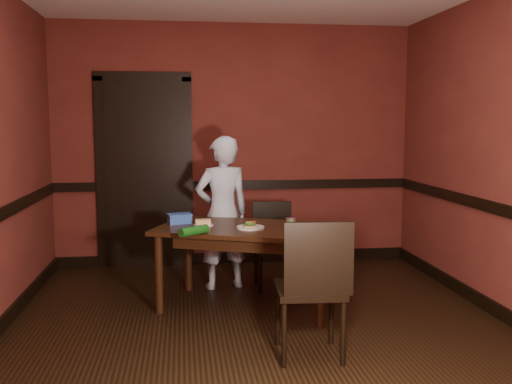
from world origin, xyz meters
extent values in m
cube|color=black|center=(0.00, 0.00, 0.00)|extent=(4.00, 4.50, 0.01)
cube|color=maroon|center=(0.00, 2.25, 1.35)|extent=(4.00, 0.02, 2.70)
cube|color=maroon|center=(0.00, -2.25, 1.35)|extent=(4.00, 0.02, 2.70)
cube|color=black|center=(0.00, 2.23, 0.90)|extent=(4.00, 0.03, 0.10)
cube|color=black|center=(1.99, 0.00, 0.90)|extent=(0.03, 4.50, 0.10)
cube|color=black|center=(0.00, 2.23, 0.06)|extent=(4.00, 0.03, 0.12)
cube|color=black|center=(1.99, 0.00, 0.06)|extent=(0.03, 4.50, 0.12)
cube|color=black|center=(-1.00, 2.21, 1.02)|extent=(0.85, 0.04, 2.05)
cube|color=black|center=(-1.48, 2.23, 1.02)|extent=(0.10, 0.06, 2.15)
cube|color=black|center=(-0.52, 2.23, 1.02)|extent=(0.10, 0.06, 2.15)
cube|color=black|center=(-1.00, 2.23, 2.10)|extent=(1.05, 0.06, 0.10)
cube|color=black|center=(-0.03, 0.64, 0.36)|extent=(1.73, 1.35, 0.71)
imported|color=silver|center=(-0.21, 1.27, 0.74)|extent=(0.61, 0.48, 1.48)
cylinder|color=white|center=(-0.02, 0.56, 0.72)|extent=(0.24, 0.24, 0.01)
cube|color=tan|center=(-0.02, 0.56, 0.73)|extent=(0.11, 0.10, 0.02)
ellipsoid|color=#36902C|center=(-0.02, 0.56, 0.75)|extent=(0.10, 0.09, 0.02)
cylinder|color=red|center=(-0.04, 0.57, 0.77)|extent=(0.04, 0.04, 0.01)
cylinder|color=red|center=(0.01, 0.55, 0.77)|extent=(0.04, 0.04, 0.01)
cylinder|color=#91BE60|center=(-0.05, 0.54, 0.77)|extent=(0.03, 0.03, 0.01)
cylinder|color=#91BE60|center=(0.00, 0.58, 0.77)|extent=(0.03, 0.03, 0.01)
cylinder|color=#91BE60|center=(-0.02, 0.56, 0.77)|extent=(0.03, 0.03, 0.01)
cylinder|color=#4C8A3B|center=(0.31, 0.47, 0.76)|extent=(0.08, 0.08, 0.08)
cylinder|color=#B7B7B6|center=(0.31, 0.47, 0.80)|extent=(0.08, 0.08, 0.01)
cylinder|color=white|center=(-0.41, 0.74, 0.72)|extent=(0.18, 0.18, 0.01)
cube|color=#DCB672|center=(-0.41, 0.74, 0.75)|extent=(0.13, 0.09, 0.04)
cube|color=blue|center=(-0.62, 0.88, 0.75)|extent=(0.22, 0.17, 0.08)
cube|color=blue|center=(-0.62, 0.88, 0.80)|extent=(0.24, 0.19, 0.01)
cylinder|color=#155114|center=(-0.50, 0.32, 0.75)|extent=(0.25, 0.22, 0.07)
camera|label=1|loc=(-0.59, -4.17, 1.61)|focal=40.00mm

